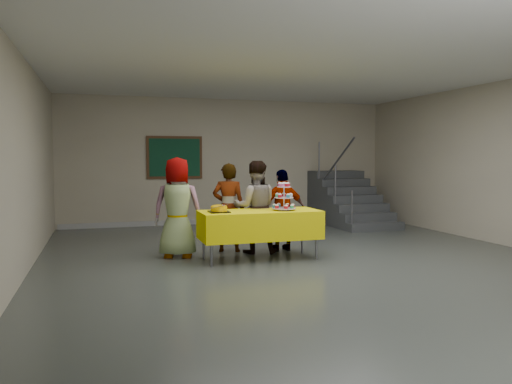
% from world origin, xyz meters
% --- Properties ---
extents(room_shell, '(10.00, 10.04, 3.02)m').
position_xyz_m(room_shell, '(0.00, 0.02, 2.13)').
color(room_shell, '#4C514C').
rests_on(room_shell, ground).
extents(bake_table, '(1.88, 0.78, 0.77)m').
position_xyz_m(bake_table, '(-0.64, 0.61, 0.56)').
color(bake_table, '#595960').
rests_on(bake_table, ground).
extents(cupcake_stand, '(0.38, 0.38, 0.44)m').
position_xyz_m(cupcake_stand, '(-0.25, 0.56, 0.95)').
color(cupcake_stand, silver).
rests_on(cupcake_stand, bake_table).
extents(bear_cake, '(0.32, 0.36, 0.12)m').
position_xyz_m(bear_cake, '(-1.30, 0.57, 0.83)').
color(bear_cake, black).
rests_on(bear_cake, bake_table).
extents(schoolchild_a, '(0.90, 0.73, 1.61)m').
position_xyz_m(schoolchild_a, '(-1.84, 1.15, 0.80)').
color(schoolchild_a, slate).
rests_on(schoolchild_a, ground).
extents(schoolchild_b, '(0.64, 0.53, 1.51)m').
position_xyz_m(schoolchild_b, '(-0.94, 1.38, 0.75)').
color(schoolchild_b, slate).
rests_on(schoolchild_b, ground).
extents(schoolchild_c, '(0.86, 0.74, 1.55)m').
position_xyz_m(schoolchild_c, '(-0.55, 1.12, 0.77)').
color(schoolchild_c, slate).
rests_on(schoolchild_c, ground).
extents(schoolchild_d, '(0.82, 0.35, 1.40)m').
position_xyz_m(schoolchild_d, '(-0.03, 1.18, 0.70)').
color(schoolchild_d, slate).
rests_on(schoolchild_d, ground).
extents(staircase, '(1.30, 2.40, 2.04)m').
position_xyz_m(staircase, '(2.70, 4.13, 0.49)').
color(staircase, '#424447').
rests_on(staircase, ground).
extents(noticeboard, '(1.30, 0.05, 1.00)m').
position_xyz_m(noticeboard, '(-1.34, 4.96, 1.60)').
color(noticeboard, '#472B16').
rests_on(noticeboard, ground).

